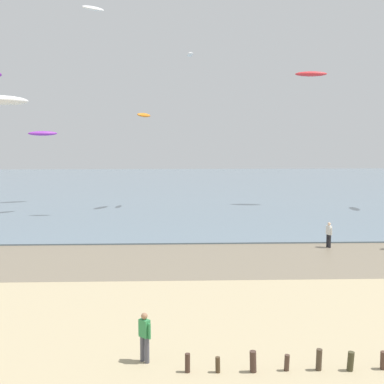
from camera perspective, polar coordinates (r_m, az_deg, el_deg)
name	(u,v)px	position (r m, az deg, el deg)	size (l,w,h in m)	color
wet_sand_strip	(200,260)	(31.27, 0.86, -7.54)	(120.00, 8.63, 0.01)	#7A6D59
sea	(185,188)	(70.01, -0.74, 0.46)	(160.00, 70.00, 0.10)	slate
groyne_mid	(351,361)	(18.29, 17.19, -17.45)	(10.90, 0.30, 0.73)	#443027
person_right_flank	(145,336)	(17.92, -5.28, -15.59)	(0.44, 0.42, 1.71)	#4C4C56
person_trailing_behind	(329,234)	(35.52, 14.95, -4.52)	(0.35, 0.52, 1.71)	#232328
kite_aloft_0	(311,74)	(54.68, 13.07, 12.64)	(3.19, 1.02, 0.51)	red
kite_aloft_2	(4,100)	(33.35, -20.10, 9.54)	(3.52, 1.13, 0.56)	white
kite_aloft_4	(144,115)	(51.05, -5.36, 8.49)	(2.32, 0.74, 0.37)	orange
kite_aloft_5	(43,133)	(57.21, -16.23, 6.26)	(3.03, 0.97, 0.48)	purple
kite_aloft_6	(190,55)	(52.06, -0.23, 15.01)	(1.94, 0.62, 0.31)	white
kite_aloft_7	(93,8)	(49.81, -10.92, 19.37)	(2.26, 0.72, 0.36)	white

